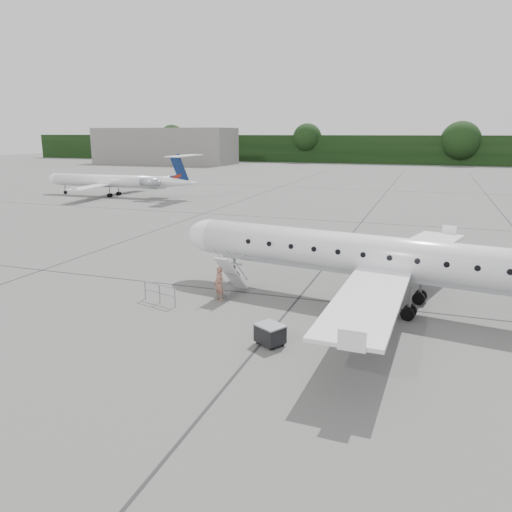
% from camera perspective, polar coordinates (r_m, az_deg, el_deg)
% --- Properties ---
extents(ground, '(320.00, 320.00, 0.00)m').
position_cam_1_polar(ground, '(21.31, 9.85, -10.27)').
color(ground, slate).
rests_on(ground, ground).
extents(treeline, '(260.00, 4.00, 8.00)m').
position_cam_1_polar(treeline, '(149.35, 18.53, 11.42)').
color(treeline, black).
rests_on(treeline, ground).
extents(terminal_building, '(40.00, 14.00, 10.00)m').
position_cam_1_polar(terminal_building, '(148.46, -10.38, 12.27)').
color(terminal_building, slate).
rests_on(terminal_building, ground).
extents(main_regional_jet, '(31.13, 24.63, 7.23)m').
position_cam_1_polar(main_regional_jet, '(25.56, 15.99, 2.00)').
color(main_regional_jet, white).
rests_on(main_regional_jet, ground).
extents(airstair, '(1.19, 2.26, 2.27)m').
position_cam_1_polar(airstair, '(27.30, -2.85, -2.10)').
color(airstair, white).
rests_on(airstair, ground).
extents(passenger, '(0.80, 0.72, 1.83)m').
position_cam_1_polar(passenger, '(26.37, -4.23, -3.20)').
color(passenger, '#8D5C4D').
rests_on(passenger, ground).
extents(safety_railing, '(2.13, 0.69, 1.00)m').
position_cam_1_polar(safety_railing, '(26.50, -10.96, -4.27)').
color(safety_railing, gray).
rests_on(safety_railing, ground).
extents(baggage_cart, '(1.40, 1.33, 0.95)m').
position_cam_1_polar(baggage_cart, '(21.09, 1.62, -8.91)').
color(baggage_cart, black).
rests_on(baggage_cart, ground).
extents(bg_regional_left, '(22.59, 16.30, 5.91)m').
position_cam_1_polar(bg_regional_left, '(73.35, -16.56, 8.88)').
color(bg_regional_left, white).
rests_on(bg_regional_left, ground).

